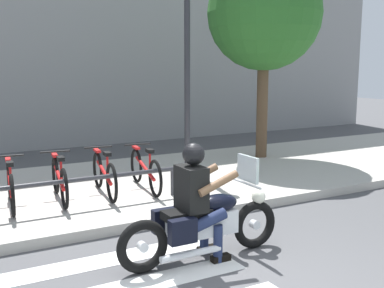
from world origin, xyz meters
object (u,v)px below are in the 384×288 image
(motorcycle, at_px, (203,223))
(bicycle_3, at_px, (104,174))
(bike_rack, at_px, (69,183))
(street_lamp, at_px, (187,44))
(bicycle_2, at_px, (60,180))
(bicycle_1, at_px, (11,186))
(bicycle_4, at_px, (145,170))
(tree_near_rack, at_px, (264,14))
(rider, at_px, (197,194))

(motorcycle, bearing_deg, bicycle_3, 95.35)
(bike_rack, relative_size, street_lamp, 0.79)
(bicycle_2, xyz_separation_m, bicycle_3, (0.74, 0.00, 0.00))
(bicycle_3, distance_m, bike_rack, 0.93)
(motorcycle, height_order, bicycle_1, motorcycle)
(bike_rack, bearing_deg, bicycle_2, 89.95)
(bike_rack, distance_m, street_lamp, 3.94)
(bicycle_4, relative_size, tree_near_rack, 0.36)
(bicycle_3, distance_m, tree_near_rack, 5.45)
(rider, xyz_separation_m, bicycle_3, (-0.18, 2.81, -0.31))
(bicycle_3, distance_m, street_lamp, 3.25)
(bike_rack, bearing_deg, bicycle_4, 20.56)
(motorcycle, distance_m, bicycle_3, 2.83)
(tree_near_rack, bearing_deg, motorcycle, -133.73)
(bicycle_1, relative_size, bicycle_3, 0.97)
(bicycle_1, relative_size, bicycle_4, 0.94)
(motorcycle, height_order, bike_rack, motorcycle)
(bicycle_1, relative_size, tree_near_rack, 0.34)
(motorcycle, distance_m, bicycle_1, 3.31)
(bicycle_1, bearing_deg, rider, -59.38)
(bicycle_3, bearing_deg, bicycle_2, -180.00)
(street_lamp, bearing_deg, bicycle_4, -143.06)
(bicycle_3, xyz_separation_m, street_lamp, (2.15, 1.06, 2.20))
(motorcycle, relative_size, street_lamp, 0.48)
(motorcycle, height_order, bicycle_3, motorcycle)
(bicycle_2, height_order, bicycle_4, bicycle_2)
(bicycle_4, bearing_deg, bicycle_3, -179.96)
(bicycle_4, relative_size, bike_rack, 0.48)
(motorcycle, xyz_separation_m, tree_near_rack, (4.09, 4.27, 2.98))
(bicycle_2, relative_size, bicycle_4, 0.94)
(rider, height_order, bicycle_1, rider)
(bicycle_2, relative_size, bike_rack, 0.45)
(bicycle_1, relative_size, bicycle_2, 1.01)
(bicycle_1, xyz_separation_m, street_lamp, (3.63, 1.06, 2.21))
(motorcycle, distance_m, tree_near_rack, 6.62)
(bicycle_4, distance_m, street_lamp, 2.83)
(motorcycle, bearing_deg, bicycle_4, 80.40)
(street_lamp, relative_size, tree_near_rack, 0.94)
(rider, bearing_deg, tree_near_rack, 45.70)
(motorcycle, xyz_separation_m, bicycle_2, (-1.00, 2.81, 0.05))
(bicycle_2, bearing_deg, motorcycle, -70.38)
(bike_rack, relative_size, tree_near_rack, 0.75)
(motorcycle, height_order, street_lamp, street_lamp)
(rider, height_order, bike_rack, rider)
(rider, bearing_deg, bicycle_4, 78.84)
(rider, relative_size, bicycle_1, 0.88)
(bicycle_4, bearing_deg, bicycle_1, -179.99)
(street_lamp, bearing_deg, bicycle_1, -163.72)
(bicycle_4, bearing_deg, street_lamp, 36.94)
(bicycle_3, bearing_deg, bike_rack, -143.16)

